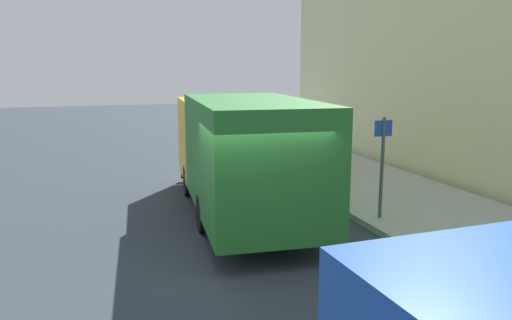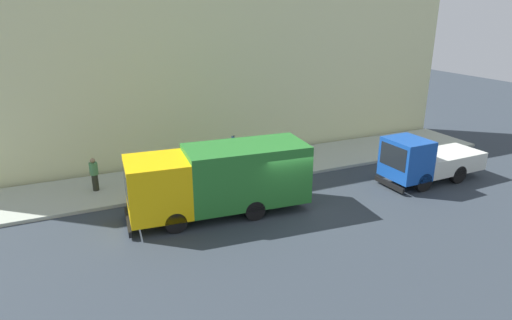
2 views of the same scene
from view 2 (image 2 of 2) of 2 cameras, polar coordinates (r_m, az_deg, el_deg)
ground at (r=19.42m, az=3.92°, el=-6.12°), size 80.00×80.00×0.00m
sidewalk at (r=23.62m, az=-1.84°, el=-1.18°), size 4.13×30.00×0.15m
building_facade at (r=24.77m, az=-4.28°, el=11.30°), size 0.50×30.00×9.83m
large_utility_truck at (r=18.30m, az=-4.70°, el=-2.31°), size 3.01×7.70×2.89m
small_flatbed_truck at (r=23.33m, az=21.13°, el=-0.07°), size 2.19×5.56×2.38m
pedestrian_walking at (r=20.94m, az=-14.65°, el=-1.88°), size 0.38×0.38×1.60m
pedestrian_standing at (r=21.76m, az=-20.22°, el=-1.67°), size 0.42×0.42×1.59m
street_sign_post at (r=21.38m, az=-2.87°, el=0.75°), size 0.44×0.08×2.33m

